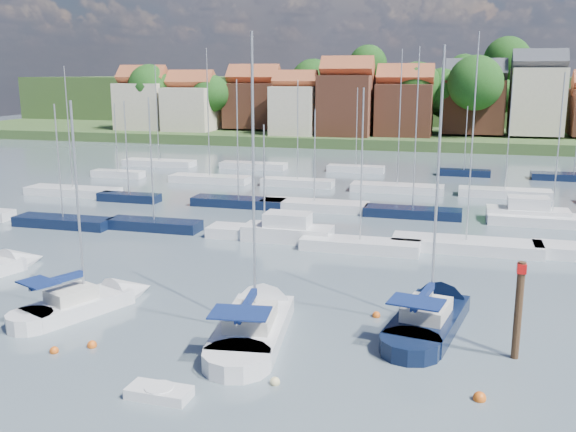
% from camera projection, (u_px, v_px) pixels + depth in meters
% --- Properties ---
extents(ground, '(260.00, 260.00, 0.00)m').
position_uv_depth(ground, '(386.00, 198.00, 67.95)').
color(ground, '#44505C').
rests_on(ground, ground).
extents(sailboat_left, '(5.78, 9.30, 12.47)m').
position_uv_depth(sailboat_left, '(92.00, 302.00, 35.82)').
color(sailboat_left, silver).
rests_on(sailboat_left, ground).
extents(sailboat_centre, '(4.60, 12.17, 16.11)m').
position_uv_depth(sailboat_centre, '(259.00, 318.00, 33.52)').
color(sailboat_centre, silver).
rests_on(sailboat_centre, ground).
extents(sailboat_navy, '(4.89, 11.47, 15.43)m').
position_uv_depth(sailboat_navy, '(434.00, 313.00, 34.20)').
color(sailboat_navy, black).
rests_on(sailboat_navy, ground).
extents(tender, '(2.65, 1.29, 0.56)m').
position_uv_depth(tender, '(159.00, 393.00, 26.00)').
color(tender, silver).
rests_on(tender, ground).
extents(timber_piling, '(0.40, 0.40, 6.88)m').
position_uv_depth(timber_piling, '(517.00, 329.00, 29.38)').
color(timber_piling, '#4C331E').
rests_on(timber_piling, ground).
extents(buoy_b, '(0.42, 0.42, 0.42)m').
position_uv_depth(buoy_b, '(54.00, 353.00, 30.23)').
color(buoy_b, '#D85914').
rests_on(buoy_b, ground).
extents(buoy_c, '(0.47, 0.47, 0.47)m').
position_uv_depth(buoy_c, '(92.00, 347.00, 30.85)').
color(buoy_c, '#D85914').
rests_on(buoy_c, ground).
extents(buoy_d, '(0.44, 0.44, 0.44)m').
position_uv_depth(buoy_d, '(275.00, 384.00, 27.17)').
color(buoy_d, beige).
rests_on(buoy_d, ground).
extents(buoy_e, '(0.43, 0.43, 0.43)m').
position_uv_depth(buoy_e, '(376.00, 317.00, 34.66)').
color(buoy_e, '#D85914').
rests_on(buoy_e, ground).
extents(buoy_f, '(0.53, 0.53, 0.53)m').
position_uv_depth(buoy_f, '(479.00, 400.00, 25.84)').
color(buoy_f, '#D85914').
rests_on(buoy_f, ground).
extents(buoy_g, '(0.51, 0.51, 0.51)m').
position_uv_depth(buoy_g, '(437.00, 317.00, 34.69)').
color(buoy_g, '#D85914').
rests_on(buoy_g, ground).
extents(marina_field, '(79.62, 41.41, 15.93)m').
position_uv_depth(marina_field, '(399.00, 203.00, 62.79)').
color(marina_field, silver).
rests_on(marina_field, ground).
extents(far_shore_town, '(212.46, 90.00, 22.27)m').
position_uv_depth(far_shore_town, '(442.00, 109.00, 153.61)').
color(far_shore_town, '#364D26').
rests_on(far_shore_town, ground).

